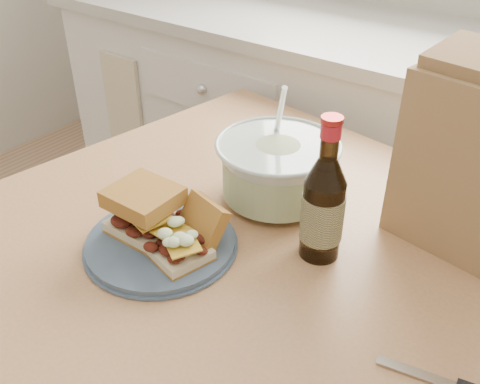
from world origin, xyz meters
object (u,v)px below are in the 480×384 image
Objects in this scene: coleslaw_bowl at (277,172)px; beer_bottle at (323,207)px; plate at (161,243)px; dining_table at (239,285)px; paper_bag at (479,164)px.

beer_bottle reaches higher than coleslaw_bowl.
plate is 0.29m from beer_bottle.
beer_bottle is at bearing 26.83° from dining_table.
coleslaw_bowl is 0.79× the size of paper_bag.
coleslaw_bowl is (0.07, 0.25, 0.05)m from plate.
beer_bottle is at bearing -31.84° from coleslaw_bowl.
plate is (-0.09, -0.11, 0.13)m from dining_table.
plate is at bearing -121.41° from dining_table.
coleslaw_bowl is 0.93× the size of beer_bottle.
paper_bag is at bearing 22.89° from beer_bottle.
paper_bag is (0.18, 0.19, 0.06)m from beer_bottle.
coleslaw_bowl is at bearing -155.29° from paper_bag.
dining_table is 4.26× the size of plate.
coleslaw_bowl is 0.36m from paper_bag.
beer_bottle is 0.26m from paper_bag.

